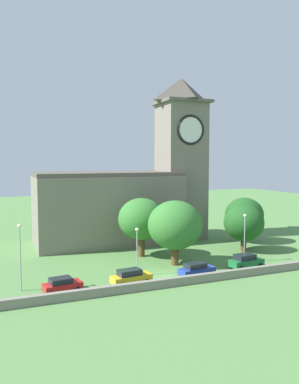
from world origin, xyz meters
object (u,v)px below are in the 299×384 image
at_px(streetlamp_central, 245,230).
at_px(tree_churchyard, 244,215).
at_px(tree_by_tower, 175,225).
at_px(streetlamp_west_mid, 137,243).
at_px(tree_riverside_east, 244,223).
at_px(car_blue, 196,270).
at_px(church, 132,191).
at_px(car_green, 246,261).
at_px(car_red, 62,285).
at_px(tree_riverside_west, 141,219).
at_px(car_yellow, 131,277).
at_px(streetlamp_west_end, 20,247).

distance_m(streetlamp_central, tree_churchyard, 13.57).
height_order(streetlamp_central, tree_by_tower, tree_by_tower).
relative_size(streetlamp_west_mid, tree_riverside_east, 0.82).
height_order(car_blue, streetlamp_west_mid, streetlamp_west_mid).
relative_size(church, tree_by_tower, 3.46).
bearing_deg(tree_churchyard, streetlamp_west_mid, -155.23).
bearing_deg(tree_riverside_east, streetlamp_central, -125.07).
bearing_deg(tree_by_tower, car_green, -33.22).
bearing_deg(church, car_blue, -90.07).
distance_m(car_red, tree_churchyard, 36.71).
bearing_deg(tree_by_tower, tree_riverside_west, 112.10).
relative_size(church, car_yellow, 6.36).
relative_size(streetlamp_west_mid, tree_riverside_west, 0.69).
relative_size(car_red, streetlamp_west_mid, 0.72).
relative_size(tree_by_tower, tree_churchyard, 1.14).
relative_size(car_red, tree_riverside_west, 0.50).
distance_m(streetlamp_west_end, streetlamp_west_mid, 13.86).
xyz_separation_m(car_yellow, streetlamp_central, (18.10, 3.21, 3.66)).
relative_size(church, streetlamp_central, 4.49).
bearing_deg(tree_churchyard, car_yellow, -151.39).
xyz_separation_m(streetlamp_west_end, tree_churchyard, (37.92, 11.54, -0.13)).
height_order(streetlamp_west_end, tree_churchyard, tree_churchyard).
xyz_separation_m(church, streetlamp_west_mid, (-6.68, -20.07, -4.78)).
distance_m(car_blue, car_green, 7.85).
distance_m(tree_riverside_west, tree_churchyard, 20.17).
bearing_deg(streetlamp_central, car_red, -174.05).
xyz_separation_m(streetlamp_west_end, tree_riverside_west, (17.89, 9.29, 0.67)).
height_order(church, tree_riverside_east, church).
relative_size(streetlamp_central, tree_by_tower, 0.77).
bearing_deg(streetlamp_west_mid, streetlamp_central, 0.43).
bearing_deg(church, tree_by_tower, -90.37).
xyz_separation_m(car_red, car_blue, (16.39, -0.56, 0.04)).
height_order(streetlamp_central, tree_riverside_west, tree_riverside_west).
bearing_deg(church, car_green, -70.93).
bearing_deg(car_green, streetlamp_west_mid, 170.23).
xyz_separation_m(tree_by_tower, tree_riverside_west, (-2.51, 6.18, 0.11)).
bearing_deg(streetlamp_west_mid, car_red, -165.18).
xyz_separation_m(car_yellow, tree_riverside_east, (21.91, 8.63, 3.59)).
height_order(church, streetlamp_west_mid, church).
relative_size(streetlamp_west_end, tree_riverside_east, 1.02).
bearing_deg(car_blue, tree_by_tower, 90.83).
bearing_deg(tree_riverside_west, car_green, -47.46).
xyz_separation_m(tree_riverside_west, tree_churchyard, (20.03, 2.25, -0.80)).
distance_m(car_yellow, streetlamp_west_mid, 4.85).
relative_size(car_blue, streetlamp_west_end, 0.64).
distance_m(car_red, car_yellow, 7.80).
height_order(tree_by_tower, tree_churchyard, tree_by_tower).
xyz_separation_m(church, tree_by_tower, (-0.11, -17.38, -3.40)).
height_order(car_red, car_blue, car_blue).
relative_size(streetlamp_west_end, tree_churchyard, 0.96).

